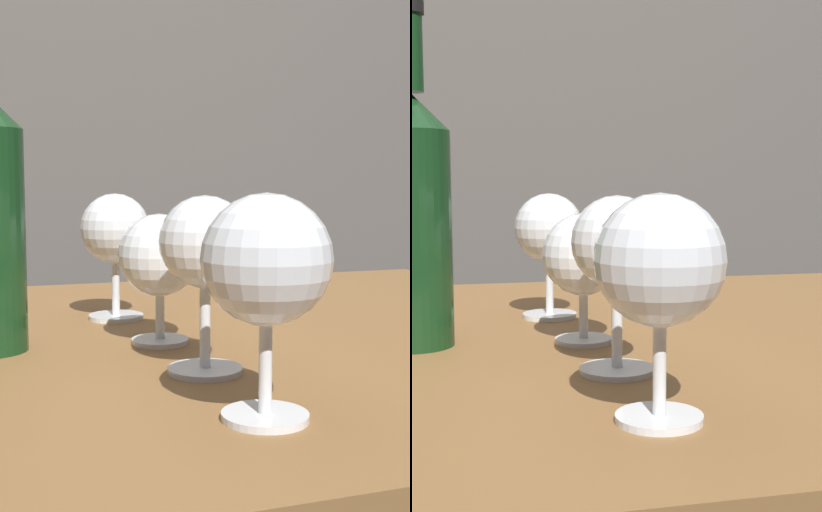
{
  "view_description": "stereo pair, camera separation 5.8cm",
  "coord_description": "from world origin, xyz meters",
  "views": [
    {
      "loc": [
        -0.1,
        -0.7,
        0.91
      ],
      "look_at": [
        0.08,
        -0.15,
        0.85
      ],
      "focal_mm": 50.49,
      "sensor_mm": 36.0,
      "label": 1
    },
    {
      "loc": [
        -0.05,
        -0.72,
        0.91
      ],
      "look_at": [
        0.08,
        -0.15,
        0.85
      ],
      "focal_mm": 50.49,
      "sensor_mm": 36.0,
      "label": 2
    }
  ],
  "objects": [
    {
      "name": "wine_glass_port",
      "position": [
        0.08,
        -0.28,
        0.85
      ],
      "size": [
        0.09,
        0.09,
        0.15
      ],
      "color": "white",
      "rests_on": "dining_table"
    },
    {
      "name": "wine_glass_chardonnay",
      "position": [
        0.08,
        -0.04,
        0.83
      ],
      "size": [
        0.08,
        0.08,
        0.13
      ],
      "color": "white",
      "rests_on": "dining_table"
    },
    {
      "name": "wine_glass_pinot",
      "position": [
        0.08,
        -0.15,
        0.85
      ],
      "size": [
        0.08,
        0.08,
        0.15
      ],
      "color": "white",
      "rests_on": "dining_table"
    },
    {
      "name": "wine_bottle",
      "position": [
        -0.08,
        -0.01,
        0.88
      ],
      "size": [
        0.07,
        0.07,
        0.32
      ],
      "color": "#143819",
      "rests_on": "dining_table"
    },
    {
      "name": "dining_table",
      "position": [
        0.0,
        0.0,
        0.65
      ],
      "size": [
        1.31,
        0.8,
        0.75
      ],
      "color": "brown",
      "rests_on": "ground_plane"
    },
    {
      "name": "wine_glass_rose",
      "position": [
        0.06,
        0.1,
        0.85
      ],
      "size": [
        0.08,
        0.08,
        0.14
      ],
      "color": "white",
      "rests_on": "dining_table"
    }
  ]
}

